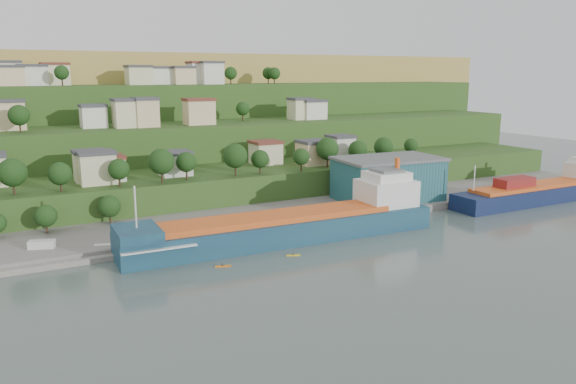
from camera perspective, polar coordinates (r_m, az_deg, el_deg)
ground at (r=127.13m, az=1.27°, el=-6.07°), size 500.00×500.00×0.00m
quay at (r=160.04m, az=2.65°, el=-2.28°), size 220.00×26.00×4.00m
pebble_beach at (r=133.55m, az=-25.01°, el=-6.34°), size 40.00×18.00×2.40m
hillside at (r=283.24m, az=-15.60°, el=3.56°), size 360.00×210.49×96.00m
cargo_ship_near at (r=135.07m, az=0.53°, el=-3.56°), size 78.37×14.54×20.06m
cargo_ship_far at (r=193.05m, az=24.42°, el=-0.06°), size 63.14×10.58×17.15m
warehouse at (r=171.35m, az=10.12°, el=1.38°), size 32.38×21.35×12.80m
caravan at (r=134.05m, az=-23.72°, el=-5.05°), size 5.85×3.91×2.53m
dinghy at (r=132.24m, az=-18.25°, el=-5.24°), size 4.28×2.73×0.80m
kayak_orange at (r=118.24m, az=-6.62°, el=-7.43°), size 3.37×1.54×0.84m
kayak_yellow at (r=124.25m, az=0.55°, el=-6.39°), size 3.05×1.52×0.76m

